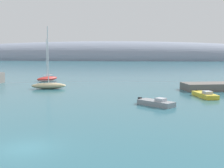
{
  "coord_description": "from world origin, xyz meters",
  "views": [
    {
      "loc": [
        8.14,
        -20.19,
        6.96
      ],
      "look_at": [
        3.66,
        24.29,
        1.88
      ],
      "focal_mm": 48.94,
      "sensor_mm": 36.0,
      "label": 1
    }
  ],
  "objects_px": {
    "sailboat_red_near_shore": "(47,78)",
    "motorboat_yellow_alongside_breakwater": "(205,95)",
    "motorboat_grey_foreground": "(156,103)",
    "sailboat_sand_mid_mooring": "(49,85)"
  },
  "relations": [
    {
      "from": "motorboat_yellow_alongside_breakwater",
      "to": "sailboat_sand_mid_mooring",
      "type": "bearing_deg",
      "value": -118.99
    },
    {
      "from": "sailboat_red_near_shore",
      "to": "motorboat_grey_foreground",
      "type": "bearing_deg",
      "value": 66.11
    },
    {
      "from": "sailboat_red_near_shore",
      "to": "motorboat_yellow_alongside_breakwater",
      "type": "relative_size",
      "value": 1.54
    },
    {
      "from": "motorboat_grey_foreground",
      "to": "motorboat_yellow_alongside_breakwater",
      "type": "xyz_separation_m",
      "value": [
        7.41,
        7.53,
        -0.01
      ]
    },
    {
      "from": "sailboat_red_near_shore",
      "to": "sailboat_sand_mid_mooring",
      "type": "relative_size",
      "value": 0.85
    },
    {
      "from": "sailboat_sand_mid_mooring",
      "to": "sailboat_red_near_shore",
      "type": "bearing_deg",
      "value": 97.46
    },
    {
      "from": "motorboat_grey_foreground",
      "to": "motorboat_yellow_alongside_breakwater",
      "type": "distance_m",
      "value": 10.57
    },
    {
      "from": "sailboat_red_near_shore",
      "to": "motorboat_yellow_alongside_breakwater",
      "type": "bearing_deg",
      "value": 82.81
    },
    {
      "from": "sailboat_red_near_shore",
      "to": "motorboat_grey_foreground",
      "type": "xyz_separation_m",
      "value": [
        22.85,
        -28.03,
        -0.22
      ]
    },
    {
      "from": "sailboat_red_near_shore",
      "to": "sailboat_sand_mid_mooring",
      "type": "bearing_deg",
      "value": 45.61
    }
  ]
}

